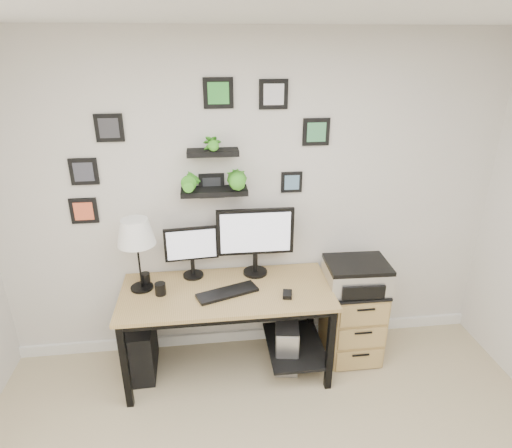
{
  "coord_description": "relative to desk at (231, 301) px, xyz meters",
  "views": [
    {
      "loc": [
        -0.36,
        -1.17,
        2.48
      ],
      "look_at": [
        0.01,
        1.83,
        1.2
      ],
      "focal_mm": 30.0,
      "sensor_mm": 36.0,
      "label": 1
    }
  ],
  "objects": [
    {
      "name": "desk",
      "position": [
        0.0,
        0.0,
        0.0
      ],
      "size": [
        1.6,
        0.7,
        0.75
      ],
      "color": "tan",
      "rests_on": "ground"
    },
    {
      "name": "wall_decor",
      "position": [
        -0.11,
        0.26,
        1.04
      ],
      "size": [
        1.98,
        0.18,
        1.05
      ],
      "color": "black",
      "rests_on": "ground"
    },
    {
      "name": "mug",
      "position": [
        -0.53,
        -0.03,
        0.17
      ],
      "size": [
        0.08,
        0.08,
        0.09
      ],
      "primitive_type": "cylinder",
      "color": "black",
      "rests_on": "desk"
    },
    {
      "name": "monitor_left",
      "position": [
        -0.29,
        0.21,
        0.37
      ],
      "size": [
        0.42,
        0.18,
        0.43
      ],
      "color": "black",
      "rests_on": "desk"
    },
    {
      "name": "pc_tower_grey",
      "position": [
        0.45,
        -0.0,
        -0.42
      ],
      "size": [
        0.24,
        0.43,
        0.41
      ],
      "color": "gray",
      "rests_on": "ground"
    },
    {
      "name": "table_lamp",
      "position": [
        -0.67,
        0.07,
        0.58
      ],
      "size": [
        0.28,
        0.28,
        0.57
      ],
      "color": "black",
      "rests_on": "desk"
    },
    {
      "name": "keyboard",
      "position": [
        -0.03,
        -0.09,
        0.14
      ],
      "size": [
        0.48,
        0.29,
        0.02
      ],
      "primitive_type": "cube",
      "rotation": [
        0.0,
        0.0,
        0.34
      ],
      "color": "black",
      "rests_on": "desk"
    },
    {
      "name": "pen_cup",
      "position": [
        -0.65,
        0.12,
        0.17
      ],
      "size": [
        0.08,
        0.08,
        0.1
      ],
      "primitive_type": "cylinder",
      "color": "black",
      "rests_on": "desk"
    },
    {
      "name": "pc_tower_black",
      "position": [
        -0.73,
        0.04,
        -0.4
      ],
      "size": [
        0.21,
        0.46,
        0.45
      ],
      "primitive_type": "cube",
      "rotation": [
        0.0,
        0.0,
        0.03
      ],
      "color": "black",
      "rests_on": "ground"
    },
    {
      "name": "monitor_right",
      "position": [
        0.21,
        0.19,
        0.46
      ],
      "size": [
        0.61,
        0.2,
        0.56
      ],
      "color": "black",
      "rests_on": "desk"
    },
    {
      "name": "room",
      "position": [
        0.21,
        0.32,
        -0.58
      ],
      "size": [
        4.0,
        4.0,
        4.0
      ],
      "color": "#C1B08A",
      "rests_on": "ground"
    },
    {
      "name": "file_cabinet",
      "position": [
        1.02,
        0.06,
        -0.29
      ],
      "size": [
        0.43,
        0.53,
        0.67
      ],
      "color": "tan",
      "rests_on": "ground"
    },
    {
      "name": "printer",
      "position": [
        1.0,
        0.02,
        0.16
      ],
      "size": [
        0.5,
        0.41,
        0.22
      ],
      "color": "silver",
      "rests_on": "file_cabinet"
    },
    {
      "name": "mouse",
      "position": [
        0.41,
        -0.17,
        0.14
      ],
      "size": [
        0.09,
        0.11,
        0.03
      ],
      "primitive_type": "cube",
      "rotation": [
        0.0,
        0.0,
        -0.21
      ],
      "color": "black",
      "rests_on": "desk"
    }
  ]
}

